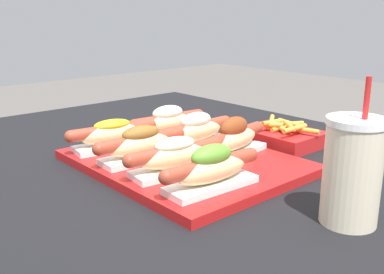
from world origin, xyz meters
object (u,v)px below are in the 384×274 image
(hot_dog_6, at_px, (233,138))
(sauce_bowl, at_px, (117,127))
(hot_dog_5, at_px, (196,130))
(hot_dog_3, at_px, (211,169))
(hot_dog_0, at_px, (113,134))
(hot_dog_1, at_px, (141,144))
(fries_basket, at_px, (283,136))
(drink_cup, at_px, (352,171))
(hot_dog_2, at_px, (175,156))
(hot_dog_4, at_px, (168,122))
(serving_tray, at_px, (185,162))

(hot_dog_6, height_order, sauce_bowl, hot_dog_6)
(hot_dog_5, bearing_deg, hot_dog_3, -35.82)
(hot_dog_0, relative_size, hot_dog_1, 0.99)
(sauce_bowl, bearing_deg, fries_basket, 34.29)
(hot_dog_0, relative_size, drink_cup, 0.94)
(hot_dog_5, distance_m, sauce_bowl, 0.27)
(hot_dog_2, xyz_separation_m, sauce_bowl, (-0.37, 0.11, -0.04))
(hot_dog_0, bearing_deg, drink_cup, 10.64)
(hot_dog_6, bearing_deg, hot_dog_1, -120.32)
(hot_dog_3, relative_size, hot_dog_4, 1.00)
(fries_basket, bearing_deg, serving_tray, -97.78)
(hot_dog_0, distance_m, hot_dog_5, 0.18)
(hot_dog_2, bearing_deg, hot_dog_5, 126.09)
(drink_cup, distance_m, fries_basket, 0.41)
(hot_dog_2, bearing_deg, fries_basket, 93.41)
(fries_basket, bearing_deg, hot_dog_3, -71.34)
(hot_dog_4, height_order, hot_dog_5, same)
(hot_dog_1, xyz_separation_m, fries_basket, (0.08, 0.35, -0.03))
(drink_cup, xyz_separation_m, fries_basket, (-0.32, 0.26, -0.06))
(hot_dog_2, distance_m, hot_dog_3, 0.10)
(hot_dog_1, distance_m, drink_cup, 0.41)
(hot_dog_6, bearing_deg, hot_dog_2, -87.87)
(drink_cup, bearing_deg, sauce_bowl, 178.61)
(drink_cup, bearing_deg, hot_dog_2, -162.95)
(hot_dog_6, xyz_separation_m, sauce_bowl, (-0.37, -0.05, -0.04))
(serving_tray, height_order, fries_basket, fries_basket)
(hot_dog_2, relative_size, drink_cup, 0.94)
(fries_basket, bearing_deg, sauce_bowl, -145.71)
(hot_dog_4, bearing_deg, serving_tray, -26.70)
(hot_dog_3, distance_m, hot_dog_5, 0.25)
(hot_dog_0, relative_size, hot_dog_6, 1.00)
(sauce_bowl, bearing_deg, serving_tray, -6.36)
(serving_tray, height_order, hot_dog_3, hot_dog_3)
(hot_dog_3, height_order, fries_basket, hot_dog_3)
(sauce_bowl, relative_size, fries_basket, 0.43)
(hot_dog_1, height_order, fries_basket, hot_dog_1)
(hot_dog_0, xyz_separation_m, hot_dog_3, (0.31, 0.00, 0.00))
(hot_dog_3, bearing_deg, hot_dog_1, -178.96)
(hot_dog_0, distance_m, hot_dog_3, 0.31)
(hot_dog_0, height_order, fries_basket, hot_dog_0)
(serving_tray, bearing_deg, hot_dog_3, -25.13)
(hot_dog_1, distance_m, hot_dog_6, 0.19)
(hot_dog_4, bearing_deg, fries_basket, 46.51)
(hot_dog_4, distance_m, fries_basket, 0.28)
(serving_tray, relative_size, drink_cup, 2.02)
(hot_dog_0, distance_m, sauce_bowl, 0.20)
(hot_dog_6, bearing_deg, drink_cup, -12.83)
(serving_tray, height_order, hot_dog_6, hot_dog_6)
(hot_dog_6, height_order, fries_basket, hot_dog_6)
(hot_dog_0, height_order, hot_dog_3, hot_dog_3)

